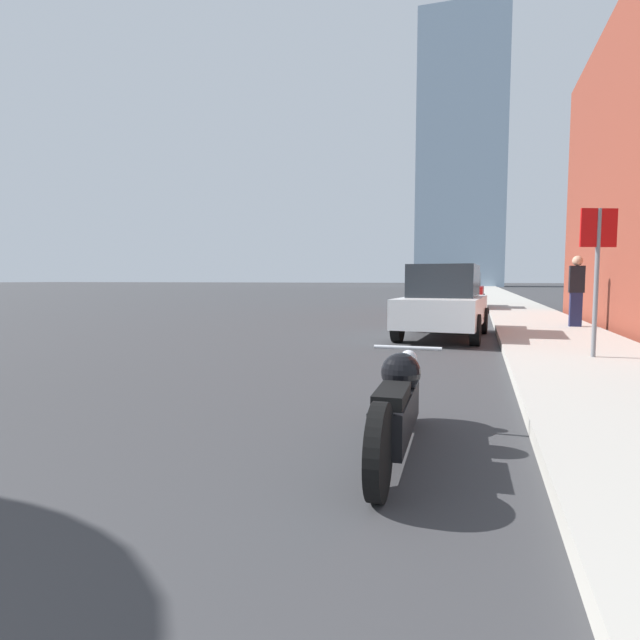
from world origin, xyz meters
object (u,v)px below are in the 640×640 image
motorcycle (397,405)px  parked_car_red (462,291)px  pedestrian (576,290)px  parked_car_white (444,302)px  stop_sign (597,257)px

motorcycle → parked_car_red: (-0.07, 19.36, 0.47)m
parked_car_red → pedestrian: (3.11, -8.80, 0.25)m
motorcycle → pedestrian: 11.02m
parked_car_white → pedestrian: bearing=40.2°
motorcycle → parked_car_white: 8.22m
parked_car_red → stop_sign: size_ratio=1.86×
parked_car_white → stop_sign: stop_sign is taller
parked_car_white → stop_sign: bearing=-48.1°
pedestrian → parked_car_red: bearing=109.5°
parked_car_white → pedestrian: (3.21, 2.36, 0.27)m
parked_car_red → pedestrian: size_ratio=2.35×
stop_sign → parked_car_red: bearing=99.6°
parked_car_red → stop_sign: stop_sign is taller
pedestrian → stop_sign: bearing=-96.9°
parked_car_red → stop_sign: 14.64m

